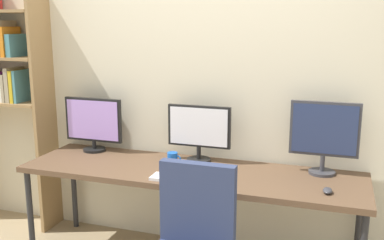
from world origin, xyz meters
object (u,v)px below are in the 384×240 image
at_px(monitor_left, 93,123).
at_px(monitor_center, 199,130).
at_px(monitor_right, 324,134).
at_px(desk, 190,176).
at_px(keyboard_main, 179,179).
at_px(coffee_mug, 173,158).
at_px(computer_mouse, 328,191).

height_order(monitor_left, monitor_center, monitor_left).
distance_m(monitor_left, monitor_right, 1.78).
distance_m(desk, keyboard_main, 0.24).
bearing_deg(desk, coffee_mug, 153.87).
relative_size(desk, coffee_mug, 22.82).
distance_m(monitor_right, keyboard_main, 1.03).
xyz_separation_m(desk, keyboard_main, (0.00, -0.23, 0.06)).
bearing_deg(desk, monitor_right, 13.42).
relative_size(keyboard_main, coffee_mug, 3.51).
bearing_deg(monitor_right, desk, -166.58).
xyz_separation_m(desk, monitor_center, (0.00, 0.21, 0.29)).
relative_size(monitor_right, coffee_mug, 4.74).
relative_size(monitor_center, keyboard_main, 1.29).
bearing_deg(keyboard_main, monitor_right, 26.43).
relative_size(monitor_left, computer_mouse, 5.11).
distance_m(monitor_center, computer_mouse, 1.03).
bearing_deg(coffee_mug, desk, -26.13).
bearing_deg(monitor_right, keyboard_main, -153.57).
bearing_deg(desk, keyboard_main, -90.00).
height_order(desk, computer_mouse, computer_mouse).
bearing_deg(coffee_mug, keyboard_main, -62.84).
xyz_separation_m(monitor_center, keyboard_main, (0.00, -0.44, -0.23)).
bearing_deg(monitor_left, coffee_mug, -10.45).
bearing_deg(monitor_right, computer_mouse, -82.14).
relative_size(monitor_right, computer_mouse, 5.23).
distance_m(monitor_right, coffee_mug, 1.08).
xyz_separation_m(desk, computer_mouse, (0.94, -0.15, 0.06)).
xyz_separation_m(keyboard_main, computer_mouse, (0.94, 0.08, 0.01)).
height_order(desk, monitor_left, monitor_left).
height_order(desk, coffee_mug, coffee_mug).
height_order(monitor_center, computer_mouse, monitor_center).
height_order(monitor_left, computer_mouse, monitor_left).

